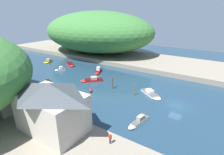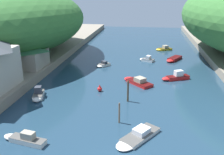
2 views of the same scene
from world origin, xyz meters
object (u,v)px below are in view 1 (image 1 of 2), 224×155
(boat_small_dinghy, at_px, (47,82))
(channel_buoy_near, at_px, (91,91))
(boat_near_quay, at_px, (48,61))
(boat_mid_channel, at_px, (98,71))
(person_on_quay, at_px, (110,138))
(boat_red_skiff, at_px, (151,94))
(boat_cabin_cruiser, at_px, (92,80))
(waterfront_building, at_px, (51,106))
(boat_yellow_tender, at_px, (71,65))
(boat_white_cruiser, at_px, (138,122))
(boathouse_shed, at_px, (9,95))
(boat_moored_right, at_px, (77,111))
(boat_open_rowboat, at_px, (60,69))

(boat_small_dinghy, relative_size, channel_buoy_near, 3.00)
(boat_near_quay, bearing_deg, boat_mid_channel, 155.91)
(boat_mid_channel, distance_m, person_on_quay, 34.50)
(boat_red_skiff, relative_size, channel_buoy_near, 5.41)
(boat_small_dinghy, bearing_deg, boat_near_quay, -91.77)
(boat_cabin_cruiser, distance_m, boat_small_dinghy, 12.17)
(boat_cabin_cruiser, height_order, boat_near_quay, boat_near_quay)
(boat_near_quay, xyz_separation_m, channel_buoy_near, (-11.80, -31.40, 0.07))
(waterfront_building, bearing_deg, boat_cabin_cruiser, 25.79)
(boat_mid_channel, relative_size, boat_red_skiff, 0.86)
(waterfront_building, xyz_separation_m, boat_yellow_tender, (29.13, 26.58, -5.10))
(boat_cabin_cruiser, bearing_deg, boat_yellow_tender, 20.47)
(boat_mid_channel, height_order, person_on_quay, person_on_quay)
(boat_white_cruiser, bearing_deg, boathouse_shed, 35.81)
(boat_cabin_cruiser, distance_m, boat_yellow_tender, 17.93)
(waterfront_building, relative_size, boat_cabin_cruiser, 1.85)
(boathouse_shed, bearing_deg, boat_white_cruiser, -65.65)
(boat_white_cruiser, bearing_deg, boat_red_skiff, -67.60)
(boat_mid_channel, height_order, boat_moored_right, boat_mid_channel)
(person_on_quay, bearing_deg, boat_open_rowboat, -22.67)
(boat_small_dinghy, bearing_deg, boat_white_cruiser, 119.68)
(boat_open_rowboat, bearing_deg, boat_near_quay, 3.65)
(boat_small_dinghy, distance_m, boat_yellow_tender, 16.89)
(boat_red_skiff, bearing_deg, boat_small_dinghy, -37.47)
(boat_mid_channel, relative_size, boat_near_quay, 1.13)
(boat_white_cruiser, bearing_deg, boat_moored_right, 27.99)
(boathouse_shed, relative_size, boat_small_dinghy, 2.08)
(boat_white_cruiser, xyz_separation_m, boat_open_rowboat, (12.74, 34.61, 0.00))
(boat_near_quay, distance_m, channel_buoy_near, 33.54)
(channel_buoy_near, bearing_deg, boat_small_dinghy, 97.97)
(boat_near_quay, distance_m, boat_yellow_tender, 10.74)
(boat_cabin_cruiser, distance_m, boat_red_skiff, 17.48)
(boat_small_dinghy, relative_size, boat_near_quay, 0.73)
(boat_moored_right, relative_size, boat_open_rowboat, 1.13)
(boathouse_shed, relative_size, person_on_quay, 4.27)
(boat_cabin_cruiser, xyz_separation_m, boat_yellow_tender, (7.65, 16.21, -0.03))
(boat_cabin_cruiser, height_order, boat_red_skiff, boat_cabin_cruiser)
(boat_mid_channel, distance_m, boat_near_quay, 23.90)
(boat_cabin_cruiser, distance_m, boat_near_quay, 27.47)
(boat_yellow_tender, bearing_deg, boat_small_dinghy, 53.57)
(boat_cabin_cruiser, xyz_separation_m, boat_small_dinghy, (-7.78, 9.35, -0.03))
(boat_small_dinghy, xyz_separation_m, boat_yellow_tender, (15.44, 6.86, -0.01))
(boat_yellow_tender, height_order, person_on_quay, person_on_quay)
(boat_moored_right, relative_size, channel_buoy_near, 3.62)
(waterfront_building, bearing_deg, person_on_quay, -77.19)
(boat_white_cruiser, height_order, channel_buoy_near, boat_white_cruiser)
(boat_cabin_cruiser, xyz_separation_m, channel_buoy_near, (-5.83, -4.58, 0.08))
(boat_open_rowboat, bearing_deg, channel_buoy_near, -176.67)
(boathouse_shed, height_order, boat_moored_right, boathouse_shed)
(boathouse_shed, xyz_separation_m, boat_mid_channel, (28.03, 0.70, -3.28))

